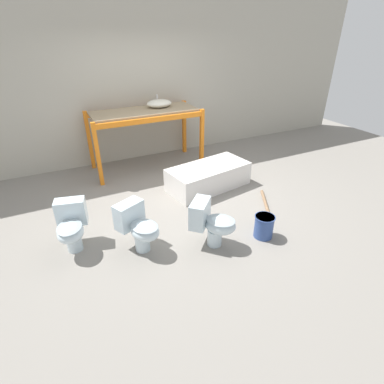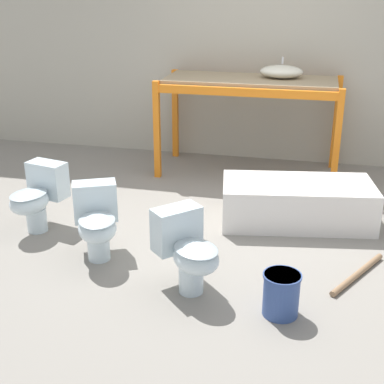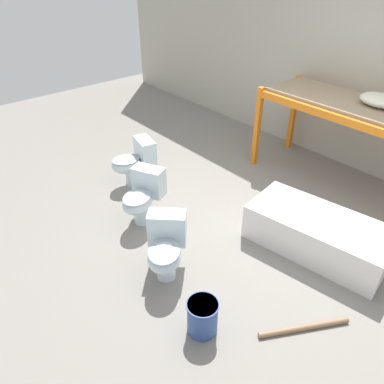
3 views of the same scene
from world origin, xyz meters
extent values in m
plane|color=gray|center=(0.00, 0.00, 0.00)|extent=(12.00, 12.00, 0.00)
cube|color=#B2AD9E|center=(0.00, 2.06, 1.60)|extent=(10.80, 0.08, 3.20)
cube|color=orange|center=(-1.09, 1.03, 0.57)|extent=(0.07, 0.07, 1.14)
cube|color=orange|center=(0.93, 1.03, 0.57)|extent=(0.07, 0.07, 1.14)
cube|color=orange|center=(-1.09, 1.86, 0.57)|extent=(0.07, 0.07, 1.14)
cube|color=orange|center=(0.93, 1.86, 0.57)|extent=(0.07, 0.07, 1.14)
cube|color=orange|center=(-0.08, 1.03, 1.05)|extent=(2.02, 0.06, 0.09)
cube|color=orange|center=(-0.08, 1.86, 1.05)|extent=(2.02, 0.06, 0.09)
cube|color=#998466|center=(-0.08, 1.44, 1.12)|extent=(1.95, 0.76, 0.04)
ellipsoid|color=silver|center=(0.26, 1.53, 1.21)|extent=(0.49, 0.36, 0.15)
cylinder|color=silver|center=(0.26, 1.63, 1.32)|extent=(0.02, 0.02, 0.08)
cube|color=white|center=(0.58, 0.10, 0.20)|extent=(1.51, 0.89, 0.40)
cube|color=beige|center=(0.58, 0.10, 0.32)|extent=(1.41, 0.80, 0.16)
cylinder|color=silver|center=(-1.76, -0.64, 0.11)|extent=(0.19, 0.19, 0.22)
ellipsoid|color=silver|center=(-1.78, -0.71, 0.32)|extent=(0.39, 0.45, 0.21)
ellipsoid|color=#9FAFB7|center=(-1.78, -0.71, 0.39)|extent=(0.37, 0.43, 0.03)
cube|color=silver|center=(-1.72, -0.45, 0.44)|extent=(0.40, 0.27, 0.34)
cylinder|color=silver|center=(-0.13, -1.34, 0.11)|extent=(0.19, 0.19, 0.22)
ellipsoid|color=silver|center=(-0.08, -1.38, 0.32)|extent=(0.50, 0.49, 0.21)
ellipsoid|color=#9FAFB7|center=(-0.08, -1.38, 0.39)|extent=(0.47, 0.47, 0.03)
cube|color=silver|center=(-0.27, -1.19, 0.44)|extent=(0.39, 0.39, 0.34)
cylinder|color=silver|center=(-0.99, -1.02, 0.11)|extent=(0.19, 0.19, 0.22)
ellipsoid|color=silver|center=(-0.96, -1.08, 0.32)|extent=(0.45, 0.48, 0.21)
ellipsoid|color=#9FAFB7|center=(-0.96, -1.08, 0.39)|extent=(0.42, 0.46, 0.03)
cube|color=silver|center=(-1.08, -0.84, 0.44)|extent=(0.41, 0.32, 0.34)
cylinder|color=#334C8C|center=(0.55, -1.48, 0.16)|extent=(0.25, 0.25, 0.32)
cylinder|color=#334C8C|center=(0.55, -1.48, 0.31)|extent=(0.27, 0.27, 0.02)
cylinder|color=#8C6B4C|center=(1.11, -0.83, 0.02)|extent=(0.44, 0.72, 0.05)
camera|label=1|loc=(-1.76, -3.99, 2.49)|focal=28.00mm
camera|label=2|loc=(0.67, -4.71, 2.19)|focal=50.00mm
camera|label=3|loc=(2.00, -2.83, 2.70)|focal=35.00mm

